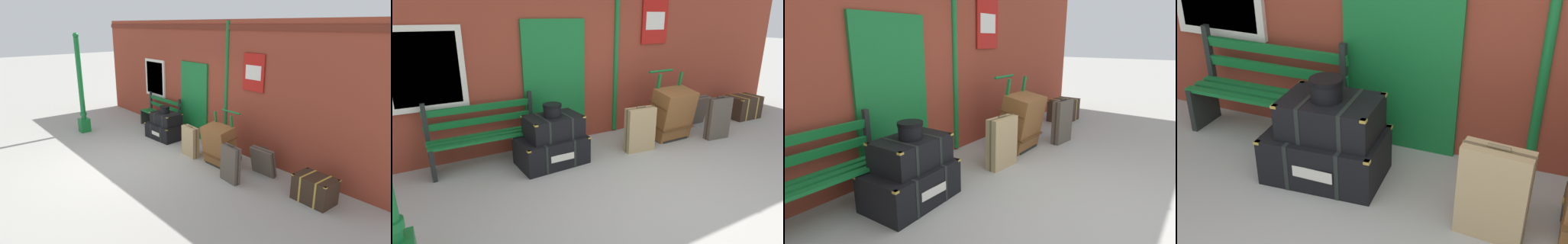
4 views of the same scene
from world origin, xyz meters
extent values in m
plane|color=#A3A099|center=(0.00, 0.00, 0.00)|extent=(60.00, 60.00, 0.00)
cube|color=brown|center=(0.00, 2.60, 1.60)|extent=(10.40, 0.30, 3.20)
cube|color=#146B2D|center=(-0.46, 2.43, 1.05)|extent=(1.10, 0.05, 2.10)
cube|color=#0C401B|center=(-0.46, 2.41, 1.05)|extent=(0.06, 0.02, 2.10)
cube|color=silver|center=(-2.37, 2.43, 1.45)|extent=(1.04, 0.06, 1.16)
cube|color=silver|center=(-2.37, 2.41, 1.45)|extent=(0.88, 0.02, 1.00)
cylinder|color=#146B2D|center=(0.77, 2.45, 1.60)|extent=(0.09, 0.09, 3.14)
cube|color=#B7140F|center=(1.63, 2.43, 2.05)|extent=(0.60, 0.02, 0.84)
cube|color=white|center=(1.63, 2.41, 2.05)|extent=(0.44, 0.01, 0.32)
cube|color=#146B2D|center=(-1.72, 1.96, 0.45)|extent=(1.60, 0.09, 0.04)
cube|color=#146B2D|center=(-1.72, 2.10, 0.45)|extent=(1.60, 0.09, 0.04)
cube|color=#146B2D|center=(-1.72, 2.24, 0.45)|extent=(1.60, 0.09, 0.04)
cube|color=#146B2D|center=(-1.72, 2.30, 0.65)|extent=(1.60, 0.05, 0.10)
cube|color=#146B2D|center=(-1.72, 2.30, 0.85)|extent=(1.60, 0.05, 0.10)
cube|color=black|center=(-2.48, 2.10, 0.23)|extent=(0.06, 0.40, 0.45)
cube|color=black|center=(-2.48, 2.30, 0.73)|extent=(0.06, 0.06, 0.56)
cube|color=black|center=(-0.96, 2.10, 0.23)|extent=(0.06, 0.40, 0.45)
cube|color=black|center=(-0.96, 2.30, 0.73)|extent=(0.06, 0.06, 0.56)
cube|color=black|center=(-0.87, 1.69, 0.21)|extent=(1.04, 0.70, 0.42)
cube|color=black|center=(-1.09, 1.68, 0.21)|extent=(0.07, 0.65, 0.43)
cube|color=black|center=(-0.64, 1.71, 0.21)|extent=(0.07, 0.65, 0.43)
cube|color=#B79338|center=(-1.33, 1.37, 0.41)|extent=(0.05, 0.05, 0.02)
cube|color=#B79338|center=(-0.37, 1.42, 0.41)|extent=(0.05, 0.05, 0.02)
cube|color=#B79338|center=(-1.36, 1.96, 0.41)|extent=(0.05, 0.05, 0.02)
cube|color=#B79338|center=(-0.41, 2.02, 0.41)|extent=(0.05, 0.05, 0.02)
cube|color=silver|center=(-0.83, 1.37, 0.21)|extent=(0.36, 0.01, 0.10)
cube|color=black|center=(-0.82, 1.71, 0.58)|extent=(0.82, 0.58, 0.32)
cube|color=black|center=(-1.00, 1.71, 0.58)|extent=(0.06, 0.55, 0.33)
cube|color=black|center=(-0.64, 1.72, 0.58)|extent=(0.06, 0.55, 0.33)
cube|color=#B79338|center=(-1.18, 1.45, 0.73)|extent=(0.05, 0.05, 0.02)
cube|color=#B79338|center=(-0.42, 1.48, 0.73)|extent=(0.05, 0.05, 0.02)
cube|color=#B79338|center=(-1.21, 1.95, 0.73)|extent=(0.05, 0.05, 0.02)
cube|color=#B79338|center=(-0.45, 1.98, 0.73)|extent=(0.05, 0.05, 0.02)
cylinder|color=black|center=(-0.83, 1.69, 0.83)|extent=(0.26, 0.26, 0.19)
cylinder|color=black|center=(-0.83, 1.69, 0.91)|extent=(0.28, 0.28, 0.04)
cube|color=black|center=(1.43, 1.57, 0.01)|extent=(0.56, 0.28, 0.03)
cube|color=#146B2D|center=(1.18, 1.77, 0.60)|extent=(0.04, 0.21, 1.19)
cube|color=#146B2D|center=(1.68, 1.77, 0.60)|extent=(0.04, 0.21, 1.19)
cylinder|color=#146B2D|center=(1.43, 1.94, 1.19)|extent=(0.54, 0.04, 0.04)
cylinder|color=black|center=(1.11, 1.83, 0.16)|extent=(0.04, 0.32, 0.32)
cylinder|color=#B79338|center=(1.11, 1.83, 0.16)|extent=(0.07, 0.06, 0.06)
cylinder|color=black|center=(1.75, 1.83, 0.16)|extent=(0.04, 0.32, 0.32)
cylinder|color=#B79338|center=(1.75, 1.83, 0.16)|extent=(0.07, 0.06, 0.06)
cube|color=brown|center=(1.43, 1.59, 0.47)|extent=(0.68, 0.58, 0.94)
cube|color=brown|center=(1.43, 1.59, 0.28)|extent=(0.70, 0.46, 0.10)
cube|color=brown|center=(1.43, 1.59, 0.67)|extent=(0.70, 0.46, 0.10)
cube|color=#51473D|center=(2.18, 1.19, 0.38)|extent=(0.48, 0.20, 0.76)
cylinder|color=#302A24|center=(2.18, 1.19, 0.78)|extent=(0.16, 0.05, 0.03)
cube|color=#2C2721|center=(2.18, 1.19, 0.38)|extent=(0.47, 0.07, 0.77)
cube|color=tan|center=(0.60, 1.43, 0.37)|extent=(0.51, 0.23, 0.73)
cylinder|color=brown|center=(0.60, 1.43, 0.75)|extent=(0.16, 0.04, 0.03)
cube|color=brown|center=(0.60, 1.43, 0.37)|extent=(0.51, 0.07, 0.74)
cube|color=#51473D|center=(2.42, 1.93, 0.30)|extent=(0.55, 0.28, 0.61)
cylinder|color=#302A24|center=(2.42, 1.95, 0.61)|extent=(0.16, 0.03, 0.03)
cube|color=#2C2721|center=(2.42, 1.93, 0.30)|extent=(0.56, 0.17, 0.59)
cube|color=#332319|center=(3.71, 1.78, 0.24)|extent=(0.70, 0.51, 0.48)
cube|color=#B79338|center=(3.56, 1.78, 0.24)|extent=(0.05, 0.49, 0.49)
cube|color=#B79338|center=(3.87, 1.77, 0.24)|extent=(0.05, 0.49, 0.49)
cube|color=#B79338|center=(3.38, 1.57, 0.47)|extent=(0.05, 0.05, 0.02)
cube|color=#B79338|center=(4.02, 1.55, 0.47)|extent=(0.05, 0.05, 0.02)
cube|color=#B79338|center=(3.40, 2.01, 0.47)|extent=(0.05, 0.05, 0.02)
cube|color=#B79338|center=(4.04, 1.99, 0.47)|extent=(0.05, 0.05, 0.02)
camera|label=1|loc=(6.42, -3.28, 3.09)|focal=30.29mm
camera|label=2|loc=(-2.59, -2.48, 2.15)|focal=29.58mm
camera|label=3|loc=(-2.99, -0.85, 1.78)|focal=28.86mm
camera|label=4|loc=(0.89, -1.60, 2.49)|focal=46.12mm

